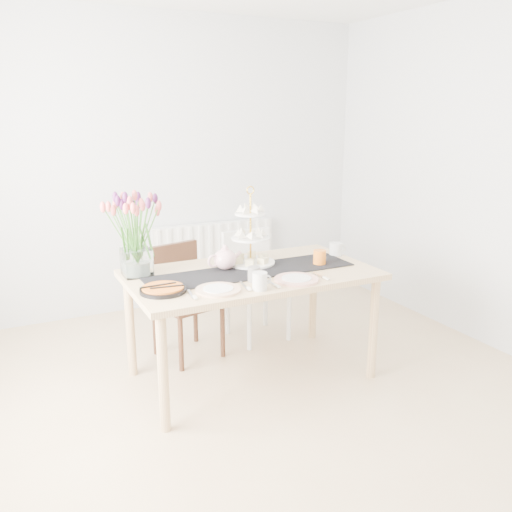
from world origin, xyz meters
name	(u,v)px	position (x,y,z in m)	size (l,w,h in m)	color
room_shell	(279,203)	(0.00, 0.00, 1.30)	(4.50, 4.50, 4.50)	tan
radiator	(214,253)	(0.50, 2.19, 0.45)	(1.20, 0.08, 0.60)	white
dining_table	(251,283)	(0.12, 0.58, 0.67)	(1.60, 0.90, 0.75)	tan
chair_brown	(182,292)	(-0.18, 1.16, 0.48)	(0.49, 0.49, 0.83)	#3A2215
chair_white	(253,276)	(0.45, 1.24, 0.49)	(0.45, 0.45, 0.85)	white
table_runner	(251,271)	(0.12, 0.58, 0.75)	(1.40, 0.35, 0.01)	black
tulip_vase	(134,222)	(-0.57, 0.84, 1.10)	(0.64, 0.64, 0.55)	silver
cake_stand	(251,245)	(0.19, 0.74, 0.89)	(0.33, 0.33, 0.49)	gold
teapot	(225,259)	(-0.02, 0.69, 0.83)	(0.24, 0.20, 0.16)	silver
cream_jug	(336,249)	(0.85, 0.69, 0.80)	(0.09, 0.09, 0.09)	silver
tart_tin	(163,289)	(-0.52, 0.44, 0.77)	(0.27, 0.27, 0.03)	black
mug_grey	(254,274)	(0.05, 0.39, 0.80)	(0.08, 0.08, 0.09)	slate
mug_white	(260,281)	(0.00, 0.23, 0.80)	(0.09, 0.09, 0.11)	silver
mug_orange	(320,258)	(0.61, 0.53, 0.80)	(0.09, 0.09, 0.10)	orange
plate_left	(218,290)	(-0.23, 0.32, 0.76)	(0.27, 0.27, 0.01)	white
plate_right	(296,279)	(0.29, 0.29, 0.76)	(0.28, 0.28, 0.01)	white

